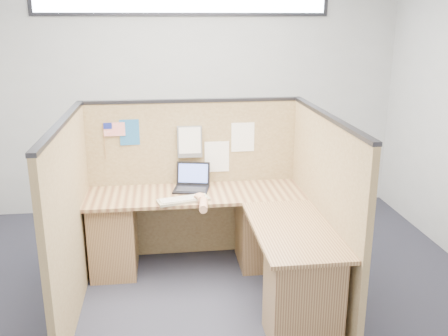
{
  "coord_description": "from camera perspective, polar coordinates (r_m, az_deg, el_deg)",
  "views": [
    {
      "loc": [
        -0.28,
        -3.56,
        2.24
      ],
      "look_at": [
        0.24,
        0.5,
        1.01
      ],
      "focal_mm": 40.0,
      "sensor_mm": 36.0,
      "label": 1
    }
  ],
  "objects": [
    {
      "name": "keyboard",
      "position": [
        4.3,
        -4.67,
        -3.64
      ],
      "size": [
        0.47,
        0.26,
        0.03
      ],
      "rotation": [
        0.0,
        0.0,
        0.26
      ],
      "color": "gray",
      "rests_on": "l_desk"
    },
    {
      "name": "floor",
      "position": [
        4.21,
        -2.43,
        -15.38
      ],
      "size": [
        5.0,
        5.0,
        0.0
      ],
      "primitive_type": "plane",
      "color": "black",
      "rests_on": "ground"
    },
    {
      "name": "hand_forearm",
      "position": [
        4.18,
        -2.49,
        -3.9
      ],
      "size": [
        0.1,
        0.36,
        0.08
      ],
      "color": "tan",
      "rests_on": "l_desk"
    },
    {
      "name": "american_flag",
      "position": [
        4.64,
        -12.68,
        4.2
      ],
      "size": [
        0.2,
        0.01,
        0.33
      ],
      "color": "olive",
      "rests_on": "cubicle_partitions"
    },
    {
      "name": "l_desk",
      "position": [
        4.29,
        -0.35,
        -8.76
      ],
      "size": [
        1.95,
        1.75,
        0.73
      ],
      "color": "brown",
      "rests_on": "floor"
    },
    {
      "name": "cubicle_partitions",
      "position": [
        4.26,
        -3.05,
        -3.51
      ],
      "size": [
        2.06,
        1.83,
        1.53
      ],
      "color": "brown",
      "rests_on": "floor"
    },
    {
      "name": "wall_back",
      "position": [
        5.87,
        -4.49,
        8.49
      ],
      "size": [
        5.0,
        0.0,
        5.0
      ],
      "primitive_type": "plane",
      "rotation": [
        1.57,
        0.0,
        0.0
      ],
      "color": "#B0B3B5",
      "rests_on": "floor"
    },
    {
      "name": "paper_right",
      "position": [
        4.73,
        -0.82,
        1.3
      ],
      "size": [
        0.23,
        0.0,
        0.3
      ],
      "primitive_type": "cube",
      "rotation": [
        0.0,
        0.0,
        0.0
      ],
      "color": "white",
      "rests_on": "cubicle_partitions"
    },
    {
      "name": "mouse",
      "position": [
        4.31,
        -2.76,
        -3.48
      ],
      "size": [
        0.12,
        0.09,
        0.04
      ],
      "primitive_type": "ellipsoid",
      "rotation": [
        0.0,
        0.0,
        -0.31
      ],
      "color": "silver",
      "rests_on": "l_desk"
    },
    {
      "name": "blue_poster",
      "position": [
        4.65,
        -10.75,
        4.02
      ],
      "size": [
        0.18,
        0.01,
        0.24
      ],
      "primitive_type": "cube",
      "rotation": [
        0.0,
        0.0,
        0.06
      ],
      "color": "#205B94",
      "rests_on": "cubicle_partitions"
    },
    {
      "name": "wall_front",
      "position": [
        1.58,
        4.18,
        -15.48
      ],
      "size": [
        5.0,
        0.0,
        5.0
      ],
      "primitive_type": "plane",
      "rotation": [
        -1.57,
        0.0,
        0.0
      ],
      "color": "#B0B3B5",
      "rests_on": "floor"
    },
    {
      "name": "file_holder",
      "position": [
        4.64,
        -3.95,
        3.03
      ],
      "size": [
        0.23,
        0.05,
        0.29
      ],
      "color": "slate",
      "rests_on": "cubicle_partitions"
    },
    {
      "name": "laptop",
      "position": [
        4.61,
        -3.84,
        -1.69
      ],
      "size": [
        0.35,
        0.36,
        0.23
      ],
      "rotation": [
        0.0,
        0.0,
        -0.22
      ],
      "color": "black",
      "rests_on": "l_desk"
    },
    {
      "name": "paper_left",
      "position": [
        4.71,
        2.17,
        3.54
      ],
      "size": [
        0.22,
        0.0,
        0.28
      ],
      "primitive_type": "cube",
      "rotation": [
        0.0,
        0.0,
        -0.0
      ],
      "color": "white",
      "rests_on": "cubicle_partitions"
    }
  ]
}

